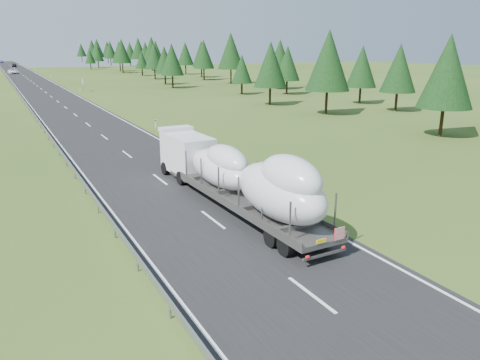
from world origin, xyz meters
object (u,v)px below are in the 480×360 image
distant_car_dark (14,65)px  distant_car_blue (1,61)px  distant_van (13,71)px  boat_truck (237,174)px  highway_sign (83,82)px

distant_car_dark → distant_car_blue: size_ratio=1.11×
distant_van → distant_car_dark: distant_car_dark is taller
boat_truck → distant_car_dark: size_ratio=3.88×
boat_truck → distant_car_dark: boat_truck is taller
highway_sign → distant_car_dark: 130.55m
distant_van → distant_car_blue: (-0.22, 116.89, -0.08)m
distant_van → distant_car_blue: distant_van is taller
distant_car_dark → distant_car_blue: distant_car_dark is taller
distant_car_dark → boat_truck: bearing=-84.9°
boat_truck → distant_van: 154.87m
distant_van → distant_car_blue: bearing=85.1°
distant_car_dark → distant_car_blue: bearing=97.9°
highway_sign → distant_car_blue: bearing=92.9°
highway_sign → distant_car_dark: bearing=92.8°
boat_truck → distant_car_dark: bearing=90.3°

